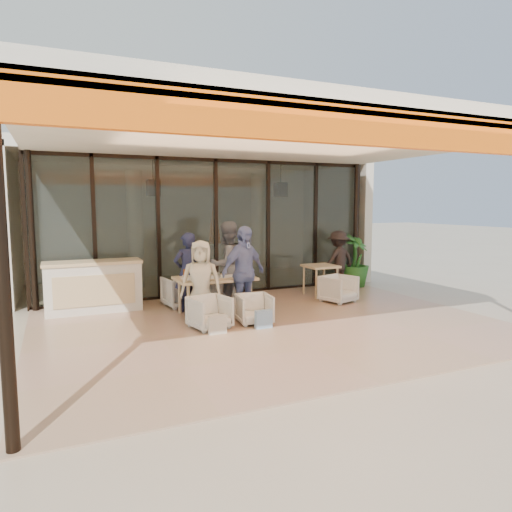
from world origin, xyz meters
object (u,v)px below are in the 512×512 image
at_px(host_counter, 94,286).
at_px(diner_cream, 201,282).
at_px(side_table, 320,270).
at_px(chair_far_left, 181,290).
at_px(chair_near_right, 254,308).
at_px(diner_grey, 227,265).
at_px(diner_periwinkle, 244,272).
at_px(standing_woman, 338,260).
at_px(chair_near_left, 210,311).
at_px(diner_navy, 187,272).
at_px(chair_far_right, 219,288).
at_px(dining_table, 214,280).
at_px(side_chair, 338,288).
at_px(potted_palm, 355,261).

relative_size(host_counter, diner_cream, 1.23).
xyz_separation_m(host_counter, side_table, (4.97, -0.45, 0.11)).
xyz_separation_m(chair_far_left, chair_near_right, (0.84, -1.90, -0.06)).
xyz_separation_m(diner_grey, diner_periwinkle, (0.00, -0.90, -0.03)).
bearing_deg(diner_grey, chair_far_left, -46.97).
bearing_deg(host_counter, side_table, -5.18).
height_order(chair_near_right, standing_woman, standing_woman).
distance_m(chair_near_right, side_table, 2.92).
relative_size(chair_near_left, chair_near_right, 1.06).
bearing_deg(chair_far_left, host_counter, -13.88).
bearing_deg(chair_near_left, diner_navy, 77.68).
bearing_deg(chair_far_right, chair_far_left, -5.40).
relative_size(dining_table, chair_near_left, 2.35).
distance_m(host_counter, chair_far_right, 2.58).
distance_m(dining_table, chair_near_right, 1.12).
xyz_separation_m(host_counter, side_chair, (4.97, -1.20, -0.20)).
relative_size(side_table, potted_palm, 0.54).
height_order(diner_navy, side_chair, diner_navy).
bearing_deg(chair_near_right, host_counter, 147.34).
height_order(chair_near_right, potted_palm, potted_palm).
relative_size(chair_near_right, diner_navy, 0.38).
bearing_deg(chair_near_right, diner_periwinkle, 96.36).
bearing_deg(diner_cream, standing_woman, 43.93).
xyz_separation_m(diner_navy, diner_periwinkle, (0.84, -0.90, 0.08)).
bearing_deg(dining_table, diner_periwinkle, -46.86).
height_order(diner_periwinkle, standing_woman, diner_periwinkle).
xyz_separation_m(diner_navy, side_chair, (3.24, -0.52, -0.47)).
height_order(chair_far_right, potted_palm, potted_palm).
bearing_deg(side_table, standing_woman, 34.89).
bearing_deg(side_table, diner_navy, -175.91).
relative_size(diner_navy, side_chair, 2.39).
height_order(chair_near_left, side_chair, side_chair).
height_order(diner_cream, diner_periwinkle, diner_periwinkle).
height_order(chair_near_left, chair_near_right, chair_near_left).
height_order(standing_woman, potted_palm, standing_woman).
xyz_separation_m(chair_far_left, standing_woman, (4.17, 0.38, 0.39)).
relative_size(chair_far_left, chair_near_left, 1.12).
distance_m(chair_near_left, potted_palm, 5.28).
relative_size(diner_periwinkle, side_chair, 2.62).
distance_m(dining_table, diner_periwinkle, 0.65).
bearing_deg(host_counter, chair_far_left, -5.99).
height_order(chair_near_left, diner_navy, diner_navy).
relative_size(host_counter, dining_table, 1.23).
distance_m(chair_far_left, side_chair, 3.40).
bearing_deg(chair_near_left, chair_far_right, 53.83).
distance_m(dining_table, chair_near_left, 1.10).
relative_size(host_counter, diner_periwinkle, 1.06).
height_order(chair_near_left, potted_palm, potted_palm).
bearing_deg(side_table, chair_near_right, -145.79).
xyz_separation_m(diner_grey, side_chair, (2.40, -0.52, -0.57)).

